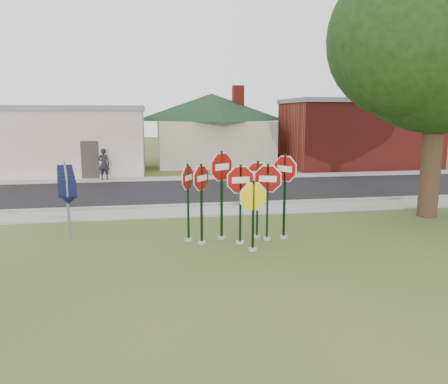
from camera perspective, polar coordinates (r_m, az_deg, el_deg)
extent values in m
plane|color=#374D1C|center=(11.72, 3.41, -8.48)|extent=(120.00, 120.00, 0.00)
cube|color=gray|center=(16.93, -0.70, -2.48)|extent=(60.00, 1.60, 0.06)
cube|color=black|center=(21.30, -2.53, 0.14)|extent=(60.00, 7.00, 0.04)
cube|color=gray|center=(25.52, -3.69, 1.83)|extent=(60.00, 1.60, 0.06)
cube|color=gray|center=(17.89, -1.18, -1.65)|extent=(60.00, 0.20, 0.14)
cylinder|color=#9F9D94|center=(12.87, 2.11, -6.56)|extent=(0.24, 0.24, 0.08)
cube|color=black|center=(12.59, 2.15, -1.65)|extent=(0.06, 0.05, 2.33)
cylinder|color=white|center=(12.46, 2.17, 1.59)|extent=(1.12, 0.08, 1.12)
cylinder|color=maroon|center=(12.46, 2.17, 1.59)|extent=(1.04, 0.08, 1.04)
cube|color=white|center=(12.46, 2.17, 1.59)|extent=(0.52, 0.04, 0.18)
cylinder|color=#9F9D94|center=(12.26, 3.77, -7.45)|extent=(0.24, 0.24, 0.08)
cube|color=black|center=(12.01, 3.82, -3.16)|extent=(0.07, 0.06, 1.96)
cylinder|color=white|center=(11.89, 3.85, -0.63)|extent=(1.09, 0.22, 1.10)
cylinder|color=yellow|center=(11.89, 3.85, -0.63)|extent=(1.01, 0.21, 1.02)
cylinder|color=#9F9D94|center=(12.86, -2.92, -6.59)|extent=(0.24, 0.24, 0.08)
cube|color=black|center=(12.58, -2.96, -1.63)|extent=(0.08, 0.08, 2.35)
cylinder|color=white|center=(12.44, -3.00, 1.83)|extent=(0.67, 0.77, 1.01)
cylinder|color=maroon|center=(12.44, -3.00, 1.83)|extent=(0.62, 0.72, 0.93)
cube|color=white|center=(12.44, -3.00, 1.83)|extent=(0.31, 0.36, 0.16)
cylinder|color=#9F9D94|center=(13.32, 5.61, -6.02)|extent=(0.24, 0.24, 0.08)
cube|color=black|center=(13.05, 5.69, -1.32)|extent=(0.07, 0.07, 2.31)
cylinder|color=white|center=(12.93, 5.75, 1.74)|extent=(1.05, 0.45, 1.13)
cylinder|color=maroon|center=(12.93, 5.75, 1.74)|extent=(0.97, 0.43, 1.05)
cube|color=white|center=(12.93, 5.75, 1.74)|extent=(0.48, 0.21, 0.18)
cylinder|color=#9F9D94|center=(13.50, 4.32, -5.78)|extent=(0.24, 0.24, 0.08)
cube|color=black|center=(13.23, 4.39, -1.01)|extent=(0.07, 0.07, 2.37)
cylinder|color=white|center=(13.09, 4.43, 2.39)|extent=(0.91, 0.40, 0.98)
cylinder|color=maroon|center=(13.09, 4.43, 2.39)|extent=(0.84, 0.37, 0.90)
cube|color=white|center=(13.09, 4.43, 2.39)|extent=(0.42, 0.18, 0.16)
cylinder|color=#9F9D94|center=(13.33, -0.31, -5.96)|extent=(0.24, 0.24, 0.08)
cube|color=black|center=(13.03, -0.32, -0.48)|extent=(0.08, 0.07, 2.67)
cylinder|color=white|center=(12.90, -0.32, 3.31)|extent=(0.99, 0.66, 1.17)
cylinder|color=maroon|center=(12.90, -0.32, 3.31)|extent=(0.92, 0.62, 1.09)
cube|color=white|center=(12.90, -0.32, 3.31)|extent=(0.46, 0.31, 0.19)
cylinder|color=#9F9D94|center=(13.53, 7.77, -5.81)|extent=(0.24, 0.24, 0.08)
cube|color=black|center=(13.24, 7.90, -0.62)|extent=(0.08, 0.08, 2.57)
cylinder|color=white|center=(13.11, 8.00, 3.03)|extent=(0.70, 0.86, 1.09)
cylinder|color=maroon|center=(13.11, 8.00, 3.03)|extent=(0.65, 0.80, 1.01)
cube|color=white|center=(13.11, 8.00, 3.03)|extent=(0.32, 0.40, 0.17)
cylinder|color=#9F9D94|center=(13.17, -4.64, -6.20)|extent=(0.24, 0.24, 0.08)
cube|color=black|center=(12.90, -4.71, -1.42)|extent=(0.07, 0.08, 2.32)
cylinder|color=white|center=(12.77, -4.76, 1.88)|extent=(0.50, 0.89, 1.01)
cylinder|color=maroon|center=(12.77, -4.76, 1.88)|extent=(0.47, 0.83, 0.94)
cube|color=white|center=(12.77, -4.76, 1.88)|extent=(0.23, 0.41, 0.16)
cube|color=#59595E|center=(13.84, -19.65, -1.87)|extent=(0.05, 0.05, 2.00)
cube|color=black|center=(13.74, -19.79, 0.38)|extent=(0.55, 0.13, 0.55)
cone|color=black|center=(13.80, -19.70, -1.06)|extent=(0.65, 0.65, 0.25)
cube|color=#59595E|center=(14.84, -19.74, -1.08)|extent=(0.05, 0.05, 2.00)
cube|color=black|center=(14.74, -19.87, 1.01)|extent=(0.55, 0.09, 0.55)
cone|color=black|center=(14.80, -19.79, -0.32)|extent=(0.62, 0.62, 0.25)
cube|color=#59595E|center=(15.84, -19.82, -0.40)|extent=(0.05, 0.05, 2.00)
cube|color=black|center=(15.75, -19.94, 1.57)|extent=(0.55, 0.05, 0.55)
cone|color=black|center=(15.81, -19.87, 0.31)|extent=(0.58, 0.58, 0.25)
cube|color=#59595E|center=(16.84, -19.89, 0.20)|extent=(0.05, 0.05, 2.00)
cube|color=black|center=(16.76, -20.01, 2.05)|extent=(0.55, 0.05, 0.55)
cone|color=black|center=(16.81, -19.93, 0.87)|extent=(0.58, 0.58, 0.25)
cube|color=#59595E|center=(17.85, -19.95, 0.74)|extent=(0.05, 0.05, 2.00)
cube|color=black|center=(17.77, -20.06, 2.49)|extent=(0.55, 0.09, 0.55)
cone|color=black|center=(17.82, -19.99, 1.37)|extent=(0.62, 0.62, 0.25)
cube|color=silver|center=(29.60, -22.20, 6.10)|extent=(12.00, 6.00, 4.00)
cube|color=gray|center=(29.55, -22.48, 10.06)|extent=(12.20, 6.20, 0.30)
cube|color=#332D28|center=(26.21, -17.07, 3.99)|extent=(1.00, 0.10, 2.20)
cube|color=#BAB094|center=(33.20, -1.60, 6.53)|extent=(8.00, 8.00, 3.20)
pyramid|color=black|center=(33.16, -1.63, 12.75)|extent=(11.60, 11.60, 2.00)
cube|color=maroon|center=(33.48, 1.84, 12.38)|extent=(0.80, 0.80, 1.60)
cube|color=maroon|center=(32.74, 17.03, 7.18)|extent=(10.00, 6.00, 4.50)
cube|color=gray|center=(32.72, 17.25, 11.28)|extent=(10.20, 6.20, 0.30)
cube|color=white|center=(29.20, 16.09, 7.59)|extent=(2.00, 0.08, 0.90)
cylinder|color=black|center=(17.50, 25.55, 5.19)|extent=(0.70, 0.70, 5.04)
sphere|color=black|center=(17.67, 26.59, 18.07)|extent=(6.90, 6.90, 6.90)
cylinder|color=black|center=(44.26, 24.42, 7.08)|extent=(0.50, 0.50, 4.00)
sphere|color=black|center=(44.26, 24.77, 11.73)|extent=(5.60, 5.60, 5.60)
imported|color=black|center=(25.49, -15.40, 3.55)|extent=(0.73, 0.58, 1.77)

